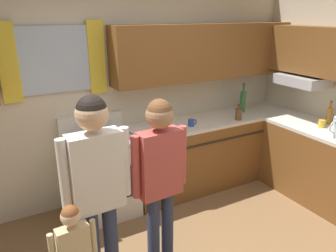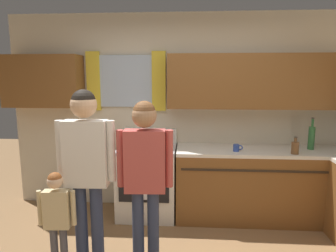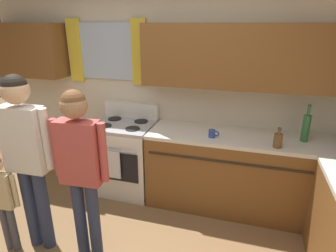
# 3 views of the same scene
# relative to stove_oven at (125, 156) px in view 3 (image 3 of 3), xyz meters

# --- Properties ---
(back_wall_unit) EXTENTS (4.60, 0.42, 2.60)m
(back_wall_unit) POSITION_rel_stove_oven_xyz_m (0.50, 0.28, 1.00)
(back_wall_unit) COLOR beige
(back_wall_unit) RESTS_ON ground
(kitchen_counter_run) EXTENTS (2.34, 2.08, 0.90)m
(kitchen_counter_run) POSITION_rel_stove_oven_xyz_m (1.88, -0.40, -0.02)
(kitchen_counter_run) COLOR brown
(kitchen_counter_run) RESTS_ON ground
(stove_oven) EXTENTS (0.73, 0.67, 1.10)m
(stove_oven) POSITION_rel_stove_oven_xyz_m (0.00, 0.00, 0.00)
(stove_oven) COLOR silver
(stove_oven) RESTS_ON ground
(bottle_squat_brown) EXTENTS (0.08, 0.08, 0.21)m
(bottle_squat_brown) POSITION_rel_stove_oven_xyz_m (1.75, -0.21, 0.51)
(bottle_squat_brown) COLOR brown
(bottle_squat_brown) RESTS_ON kitchen_counter_run
(bottle_wine_green) EXTENTS (0.08, 0.08, 0.39)m
(bottle_wine_green) POSITION_rel_stove_oven_xyz_m (2.03, 0.03, 0.58)
(bottle_wine_green) COLOR #2D6633
(bottle_wine_green) RESTS_ON kitchen_counter_run
(mug_cobalt_blue) EXTENTS (0.11, 0.07, 0.08)m
(mug_cobalt_blue) POSITION_rel_stove_oven_xyz_m (1.10, -0.13, 0.48)
(mug_cobalt_blue) COLOR #2D479E
(mug_cobalt_blue) RESTS_ON kitchen_counter_run
(adult_holding_child) EXTENTS (0.52, 0.23, 1.68)m
(adult_holding_child) POSITION_rel_stove_oven_xyz_m (-0.37, -1.17, 0.59)
(adult_holding_child) COLOR #2D3856
(adult_holding_child) RESTS_ON ground
(adult_in_plaid) EXTENTS (0.49, 0.21, 1.58)m
(adult_in_plaid) POSITION_rel_stove_oven_xyz_m (0.14, -1.15, 0.53)
(adult_in_plaid) COLOR #2D3856
(adult_in_plaid) RESTS_ON ground
(small_child) EXTENTS (0.33, 0.13, 0.98)m
(small_child) POSITION_rel_stove_oven_xyz_m (-0.61, -1.30, 0.15)
(small_child) COLOR #4C4C56
(small_child) RESTS_ON ground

